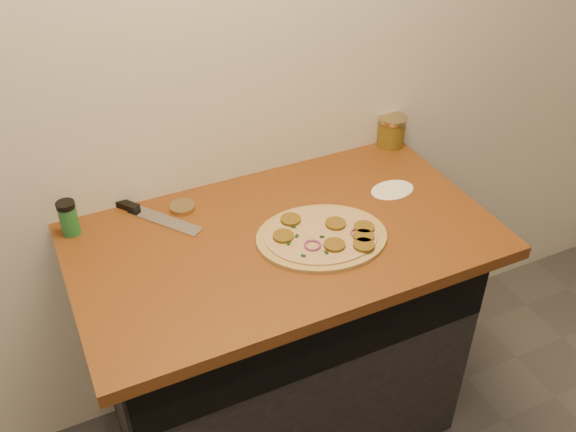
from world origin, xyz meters
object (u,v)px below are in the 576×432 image
pizza (323,236)px  chefs_knife (141,211)px  salsa_jar (391,131)px  spice_shaker (69,218)px

pizza → chefs_knife: pizza is taller
salsa_jar → spice_shaker: bearing=-177.8°
pizza → spice_shaker: (-0.64, 0.33, 0.04)m
salsa_jar → pizza: bearing=-141.1°
salsa_jar → spice_shaker: 1.10m
spice_shaker → salsa_jar: bearing=2.2°
pizza → spice_shaker: 0.72m
chefs_knife → salsa_jar: size_ratio=2.86×
pizza → chefs_knife: 0.55m
pizza → spice_shaker: spice_shaker is taller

